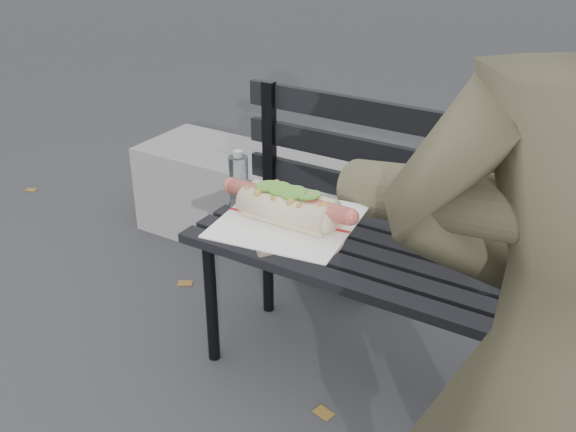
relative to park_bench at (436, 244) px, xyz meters
The scene contains 4 objects.
park_bench is the anchor object (origin of this frame).
concrete_block 1.12m from the park_bench, 150.59° to the left, with size 1.20×0.40×0.40m, color slate.
person 1.01m from the park_bench, 59.74° to the right, with size 0.59×0.39×1.62m, color #46422E.
held_hotdog 1.06m from the park_bench, 72.55° to the right, with size 0.64×0.31×0.20m.
Camera 1 is at (0.47, -0.67, 1.47)m, focal length 42.00 mm.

